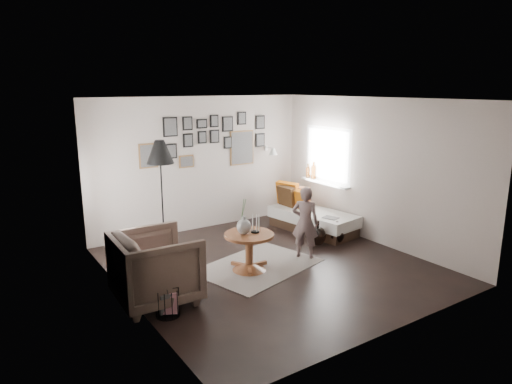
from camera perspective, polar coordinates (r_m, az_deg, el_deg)
ground at (r=7.35m, az=1.85°, el=-9.18°), size 4.80×4.80×0.00m
wall_back at (r=8.98m, az=-6.99°, el=3.50°), size 4.50×0.00×4.50m
wall_front at (r=5.25m, az=17.31°, el=-3.94°), size 4.50×0.00×4.50m
wall_left at (r=5.98m, az=-15.95°, el=-1.81°), size 0.00×4.80×4.80m
wall_right at (r=8.44m, az=14.50°, el=2.55°), size 0.00×4.80×4.80m
ceiling at (r=6.80m, az=2.02°, el=11.54°), size 4.80×4.80×0.00m
door_left at (r=7.16m, az=-18.67°, el=-1.62°), size 0.00×2.14×2.14m
window_right at (r=9.39m, az=8.01°, el=1.60°), size 0.15×1.32×1.30m
gallery_wall at (r=9.04m, az=-5.38°, el=6.44°), size 2.74×0.03×1.08m
wall_sconce at (r=9.53m, az=2.10°, el=5.13°), size 0.18×0.36×0.16m
rug at (r=7.31m, az=0.25°, el=-9.23°), size 2.12×1.73×0.01m
pedestal_table at (r=7.06m, az=-0.86°, el=-7.70°), size 0.76×0.76×0.60m
vase at (r=6.88m, az=-1.53°, el=-3.97°), size 0.22×0.22×0.54m
candles at (r=6.97m, az=-0.11°, el=-3.99°), size 0.13×0.13×0.28m
daybed at (r=9.07m, az=6.79°, el=-3.10°), size 1.04×1.91×0.88m
magazine_on_daybed at (r=8.54m, az=9.31°, el=-3.20°), size 0.27×0.32×0.01m
armchair at (r=6.18m, az=-12.39°, el=-9.20°), size 1.08×1.05×0.94m
armchair_cushion at (r=6.23m, az=-12.30°, el=-8.93°), size 0.46×0.47×0.19m
floor_lamp at (r=7.65m, az=-11.89°, el=4.40°), size 0.45×0.45×1.93m
magazine_basket at (r=5.91m, az=-10.99°, el=-13.40°), size 0.36×0.36×0.35m
demijohn_large at (r=8.26m, az=7.71°, el=-5.44°), size 0.30×0.30×0.45m
demijohn_small at (r=8.41m, az=10.05°, el=-5.33°), size 0.26×0.26×0.41m
child at (r=7.52m, az=6.16°, el=-3.82°), size 0.50×0.52×1.21m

